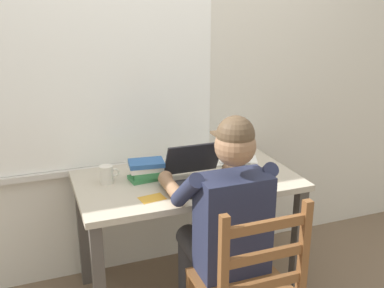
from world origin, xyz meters
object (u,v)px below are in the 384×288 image
Objects in this scene: seated_person at (223,219)px; laptop at (199,175)px; coffee_mug_dark at (239,161)px; landscape_photo_print at (152,198)px; desk at (187,196)px; computer_mouse at (250,178)px; coffee_mug_white at (107,174)px; book_stack_main at (146,169)px.

seated_person is 0.35m from laptop.
coffee_mug_dark reaches higher than landscape_photo_print.
desk is 0.39m from computer_mouse.
coffee_mug_dark is at bearing -4.42° from coffee_mug_white.
coffee_mug_white is at bearing 158.60° from laptop.
seated_person is 5.93× the size of book_stack_main.
landscape_photo_print is at bearing -143.29° from desk.
coffee_mug_white reaches higher than coffee_mug_dark.
coffee_mug_dark is at bearing 12.28° from landscape_photo_print.
book_stack_main is (-0.57, 0.04, 0.01)m from coffee_mug_dark.
desk is at bearing -11.40° from coffee_mug_white.
desk is at bearing -15.75° from book_stack_main.
book_stack_main is (-0.26, 0.16, 0.01)m from laptop.
coffee_mug_dark is at bearing 22.52° from laptop.
coffee_mug_white is at bearing 173.27° from book_stack_main.
book_stack_main reaches higher than computer_mouse.
seated_person is 0.39m from landscape_photo_print.
seated_person is 0.39m from computer_mouse.
computer_mouse is at bearing -19.03° from coffee_mug_white.
desk is 1.01× the size of seated_person.
computer_mouse is 0.89× the size of coffee_mug_white.
laptop is (0.04, -0.10, 0.16)m from desk.
book_stack_main reaches higher than landscape_photo_print.
laptop is at bearing 90.18° from seated_person.
book_stack_main is 0.27m from landscape_photo_print.
coffee_mug_dark is 0.57m from book_stack_main.
laptop is 0.29m from computer_mouse.
book_stack_main is at bearing 156.46° from computer_mouse.
laptop is 2.99× the size of coffee_mug_white.
desk is 0.29m from book_stack_main.
seated_person is 12.52× the size of computer_mouse.
laptop is 1.59× the size of book_stack_main.
laptop is at bearing -21.40° from coffee_mug_white.
seated_person is 0.57m from book_stack_main.
landscape_photo_print is (-0.58, -0.02, -0.02)m from computer_mouse.
computer_mouse is at bearing -23.54° from book_stack_main.
laptop is 0.33m from coffee_mug_dark.
coffee_mug_dark is 0.65m from landscape_photo_print.
coffee_mug_white is 0.79m from coffee_mug_dark.
desk is 0.48m from coffee_mug_white.
seated_person reaches higher than book_stack_main.
seated_person is at bearing -138.01° from computer_mouse.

